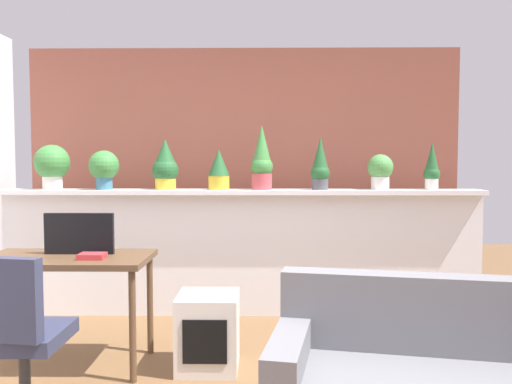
# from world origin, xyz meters

# --- Properties ---
(divider_wall) EXTENTS (4.26, 0.16, 1.09)m
(divider_wall) POSITION_xyz_m (0.00, 2.00, 0.55)
(divider_wall) COLOR silver
(divider_wall) RESTS_ON ground
(plant_shelf) EXTENTS (4.26, 0.30, 0.04)m
(plant_shelf) POSITION_xyz_m (0.00, 1.96, 1.11)
(plant_shelf) COLOR silver
(plant_shelf) RESTS_ON divider_wall
(brick_wall_behind) EXTENTS (4.26, 0.10, 2.50)m
(brick_wall_behind) POSITION_xyz_m (0.00, 2.60, 1.25)
(brick_wall_behind) COLOR brown
(brick_wall_behind) RESTS_ON ground
(potted_plant_0) EXTENTS (0.31, 0.31, 0.40)m
(potted_plant_0) POSITION_xyz_m (-1.70, 2.00, 1.36)
(potted_plant_0) COLOR silver
(potted_plant_0) RESTS_ON plant_shelf
(potted_plant_1) EXTENTS (0.26, 0.26, 0.35)m
(potted_plant_1) POSITION_xyz_m (-1.22, 1.95, 1.33)
(potted_plant_1) COLOR #386B84
(potted_plant_1) RESTS_ON plant_shelf
(potted_plant_2) EXTENTS (0.23, 0.23, 0.45)m
(potted_plant_2) POSITION_xyz_m (-0.68, 1.98, 1.34)
(potted_plant_2) COLOR gold
(potted_plant_2) RESTS_ON plant_shelf
(potted_plant_3) EXTENTS (0.19, 0.19, 0.36)m
(potted_plant_3) POSITION_xyz_m (-0.20, 1.94, 1.31)
(potted_plant_3) COLOR gold
(potted_plant_3) RESTS_ON plant_shelf
(potted_plant_4) EXTENTS (0.20, 0.20, 0.57)m
(potted_plant_4) POSITION_xyz_m (0.18, 1.96, 1.39)
(potted_plant_4) COLOR #B7474C
(potted_plant_4) RESTS_ON plant_shelf
(potted_plant_5) EXTENTS (0.17, 0.17, 0.46)m
(potted_plant_5) POSITION_xyz_m (0.70, 1.94, 1.34)
(potted_plant_5) COLOR #4C4C51
(potted_plant_5) RESTS_ON plant_shelf
(potted_plant_6) EXTENTS (0.23, 0.23, 0.31)m
(potted_plant_6) POSITION_xyz_m (1.24, 1.99, 1.30)
(potted_plant_6) COLOR silver
(potted_plant_6) RESTS_ON plant_shelf
(potted_plant_7) EXTENTS (0.14, 0.14, 0.42)m
(potted_plant_7) POSITION_xyz_m (1.69, 1.98, 1.33)
(potted_plant_7) COLOR silver
(potted_plant_7) RESTS_ON plant_shelf
(desk) EXTENTS (1.10, 0.60, 0.75)m
(desk) POSITION_xyz_m (-1.12, 0.78, 0.67)
(desk) COLOR brown
(desk) RESTS_ON ground
(tv_monitor) EXTENTS (0.47, 0.04, 0.28)m
(tv_monitor) POSITION_xyz_m (-1.06, 0.86, 0.89)
(tv_monitor) COLOR black
(tv_monitor) RESTS_ON desk
(office_chair) EXTENTS (0.47, 0.48, 0.91)m
(office_chair) POSITION_xyz_m (-1.09, 0.01, 0.39)
(office_chair) COLOR #262628
(office_chair) RESTS_ON ground
(side_cube_shelf) EXTENTS (0.40, 0.41, 0.50)m
(side_cube_shelf) POSITION_xyz_m (-0.17, 0.75, 0.25)
(side_cube_shelf) COLOR silver
(side_cube_shelf) RESTS_ON ground
(book_on_desk) EXTENTS (0.17, 0.13, 0.04)m
(book_on_desk) POSITION_xyz_m (-0.91, 0.69, 0.77)
(book_on_desk) COLOR #B22D33
(book_on_desk) RESTS_ON desk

